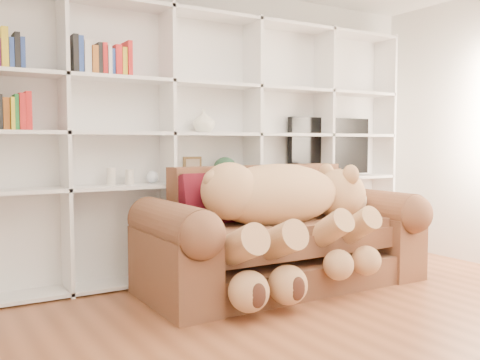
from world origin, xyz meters
TOP-DOWN VIEW (x-y plane):
  - floor at (0.00, 0.00)m, footprint 5.00×5.00m
  - wall_back at (0.00, 2.50)m, footprint 5.00×0.02m
  - bookshelf at (-0.24, 2.36)m, footprint 4.43×0.35m
  - sofa at (0.32, 1.63)m, footprint 2.41×1.04m
  - teddy_bear at (0.21, 1.43)m, footprint 1.74×0.97m
  - throw_pillow at (-0.31, 1.80)m, footprint 0.46×0.27m
  - tv at (1.45, 2.35)m, footprint 1.05×0.18m
  - picture_frame at (-0.20, 2.30)m, footprint 0.18×0.04m
  - green_vase at (0.14, 2.30)m, footprint 0.22×0.22m
  - figurine_tall at (-0.95, 2.30)m, footprint 0.08×0.08m
  - figurine_short at (-0.79, 2.30)m, footprint 0.08×0.08m
  - snow_globe at (-0.59, 2.30)m, footprint 0.11×0.11m
  - shelf_vase at (-0.08, 2.30)m, footprint 0.25×0.25m

SIDE VIEW (x-z plane):
  - floor at x=0.00m, z-range 0.00..0.00m
  - sofa at x=0.32m, z-range -0.12..0.89m
  - teddy_bear at x=0.21m, z-range 0.19..1.20m
  - throw_pillow at x=-0.31m, z-range 0.51..0.98m
  - snow_globe at x=-0.59m, z-range 0.87..0.98m
  - figurine_short at x=-0.79m, z-range 0.86..0.99m
  - figurine_tall at x=-0.95m, z-range 0.86..1.01m
  - green_vase at x=0.14m, z-range 0.86..1.09m
  - picture_frame at x=-0.20m, z-range 0.88..1.09m
  - tv at x=1.45m, z-range 0.86..1.48m
  - bookshelf at x=-0.24m, z-range 0.11..2.51m
  - wall_back at x=0.00m, z-range 0.00..2.70m
  - shelf_vase at x=-0.08m, z-range 1.31..1.52m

